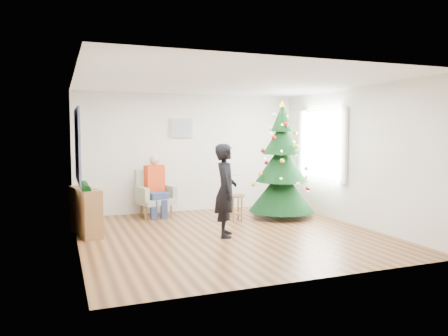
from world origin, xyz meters
name	(u,v)px	position (x,y,z in m)	size (l,w,h in m)	color
floor	(231,234)	(0.00, 0.00, 0.00)	(5.00, 5.00, 0.00)	brown
ceiling	(231,82)	(0.00, 0.00, 2.60)	(5.00, 5.00, 0.00)	white
wall_back	(190,153)	(0.00, 2.50, 1.30)	(5.00, 5.00, 0.00)	silver
wall_front	(311,171)	(0.00, -2.50, 1.30)	(5.00, 5.00, 0.00)	silver
wall_left	(76,163)	(-2.50, 0.00, 1.30)	(5.00, 5.00, 0.00)	silver
wall_right	(353,156)	(2.50, 0.00, 1.30)	(5.00, 5.00, 0.00)	silver
window_panel	(322,144)	(2.47, 1.00, 1.50)	(0.04, 1.30, 1.40)	white
curtains	(321,144)	(2.44, 1.00, 1.50)	(0.05, 1.75, 1.50)	white
christmas_tree	(282,165)	(1.55, 1.07, 1.09)	(1.33, 1.33, 2.41)	#3F2816
stool	(236,208)	(0.51, 1.01, 0.27)	(0.35, 0.35, 0.53)	brown
laptop	(236,194)	(0.51, 1.01, 0.54)	(0.29, 0.19, 0.02)	silver
armchair	(155,200)	(-0.89, 2.06, 0.36)	(0.82, 0.78, 0.97)	#94A283
seated_person	(156,186)	(-0.87, 2.01, 0.65)	(0.46, 0.61, 1.28)	navy
standing_man	(226,190)	(-0.13, -0.09, 0.78)	(0.57, 0.37, 1.57)	black
game_controller	(236,175)	(0.04, -0.12, 1.04)	(0.04, 0.13, 0.04)	white
console	(86,211)	(-2.33, 0.89, 0.40)	(0.30, 1.00, 0.80)	brown
garland	(85,187)	(-2.33, 0.89, 0.82)	(0.14, 0.14, 0.90)	black
tapestry	(77,145)	(-2.46, 0.30, 1.55)	(0.03, 1.50, 1.15)	black
framed_picture	(181,128)	(-0.20, 2.46, 1.85)	(0.52, 0.05, 0.42)	tan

